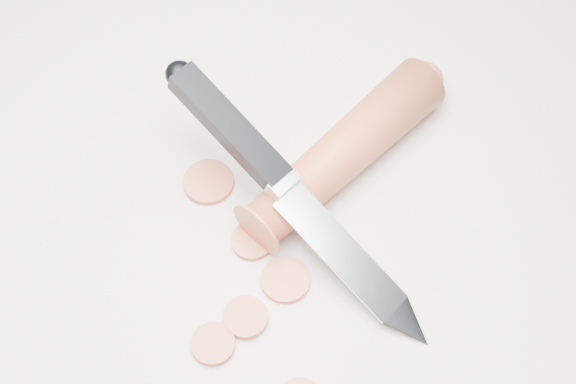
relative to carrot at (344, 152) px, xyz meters
The scene contains 8 objects.
ground 0.06m from the carrot, 100.39° to the right, with size 2.40×2.40×0.00m, color silver.
carrot is the anchor object (origin of this frame).
carrot_slice_1 0.10m from the carrot, 105.75° to the right, with size 0.03×0.03×0.01m, color #C65436.
carrot_slice_2 0.11m from the carrot, 83.90° to the right, with size 0.04×0.04×0.01m, color #C65436.
carrot_slice_3 0.17m from the carrot, 92.24° to the right, with size 0.03×0.03×0.01m, color #C65436.
carrot_slice_4 0.11m from the carrot, 141.11° to the right, with size 0.04×0.04×0.01m, color #C65436.
carrot_slice_5 0.15m from the carrot, 89.10° to the right, with size 0.03×0.03×0.01m, color #C65436.
kitchen_knife 0.07m from the carrot, 92.96° to the right, with size 0.26×0.09×0.09m, color silver, non-canonical shape.
Camera 1 is at (0.14, -0.26, 0.53)m, focal length 50.00 mm.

